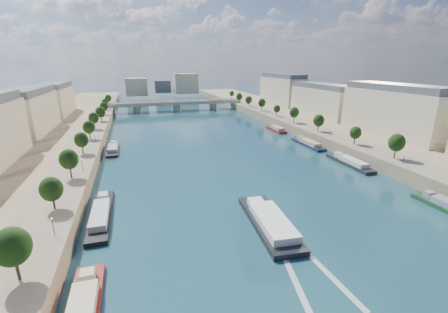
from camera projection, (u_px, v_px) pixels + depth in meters
ground at (215, 149)px, 140.75m from camera, size 700.00×700.00×0.00m
quay_left at (42, 157)px, 120.11m from camera, size 44.00×520.00×5.00m
quay_right at (344, 134)px, 159.88m from camera, size 44.00×520.00×5.00m
pave_left at (81, 148)px, 123.49m from camera, size 14.00×520.00×0.10m
pave_right at (321, 131)px, 154.98m from camera, size 14.00×520.00×0.10m
trees_left at (85, 134)px, 124.24m from camera, size 4.80×268.80×8.26m
trees_right at (308, 117)px, 161.93m from camera, size 4.80×268.80×8.26m
lamps_left at (89, 147)px, 114.78m from camera, size 0.36×200.36×4.28m
lamps_right at (308, 124)px, 157.48m from camera, size 0.36×200.36×4.28m
buildings_left at (8, 119)px, 123.30m from camera, size 16.00×226.00×23.20m
buildings_right at (353, 104)px, 170.25m from camera, size 16.00×226.00×23.20m
skyline at (167, 85)px, 337.70m from camera, size 79.00×42.00×22.00m
bridge at (176, 104)px, 252.51m from camera, size 112.00×12.00×8.15m
tour_barge at (269, 222)px, 74.14m from camera, size 10.35×28.72×3.82m
wake at (305, 267)px, 59.30m from camera, size 10.74×26.03×0.04m
moored_barges_left at (98, 232)px, 70.12m from camera, size 5.00×155.57×3.60m
moored_barges_right at (357, 166)px, 115.03m from camera, size 5.00×157.91×3.60m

